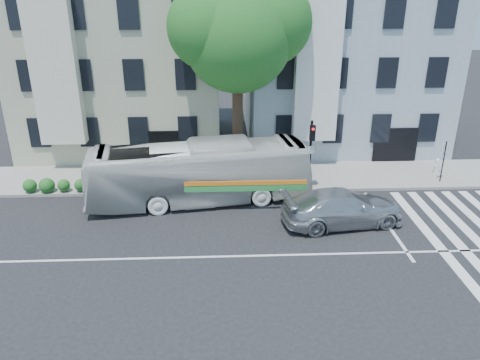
{
  "coord_description": "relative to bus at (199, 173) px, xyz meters",
  "views": [
    {
      "loc": [
        -0.95,
        -15.91,
        10.04
      ],
      "look_at": [
        -0.16,
        2.11,
        2.4
      ],
      "focal_mm": 35.0,
      "sensor_mm": 36.0,
      "label": 1
    }
  ],
  "objects": [
    {
      "name": "ground",
      "position": [
        2.0,
        -5.2,
        -1.51
      ],
      "size": [
        120.0,
        120.0,
        0.0
      ],
      "primitive_type": "plane",
      "color": "black",
      "rests_on": "ground"
    },
    {
      "name": "sidewalk_far",
      "position": [
        2.0,
        2.8,
        -1.43
      ],
      "size": [
        80.0,
        4.0,
        0.15
      ],
      "primitive_type": "cube",
      "color": "gray",
      "rests_on": "ground"
    },
    {
      "name": "building_left",
      "position": [
        -5.0,
        9.8,
        3.99
      ],
      "size": [
        12.0,
        10.0,
        11.0
      ],
      "primitive_type": "cube",
      "color": "#A6AA8F",
      "rests_on": "ground"
    },
    {
      "name": "building_right",
      "position": [
        9.0,
        9.8,
        3.99
      ],
      "size": [
        12.0,
        10.0,
        11.0
      ],
      "primitive_type": "cube",
      "color": "#9BB0B9",
      "rests_on": "ground"
    },
    {
      "name": "street_tree",
      "position": [
        2.06,
        3.54,
        6.32
      ],
      "size": [
        7.3,
        5.9,
        11.1
      ],
      "color": "#2D2116",
      "rests_on": "ground"
    },
    {
      "name": "bus",
      "position": [
        0.0,
        0.0,
        0.0
      ],
      "size": [
        4.07,
        11.09,
        3.02
      ],
      "primitive_type": "imported",
      "rotation": [
        0.0,
        0.0,
        1.72
      ],
      "color": "silver",
      "rests_on": "ground"
    },
    {
      "name": "sedan",
      "position": [
        6.44,
        -2.64,
        -0.72
      ],
      "size": [
        3.02,
        5.73,
        1.58
      ],
      "primitive_type": "imported",
      "rotation": [
        0.0,
        0.0,
        1.72
      ],
      "color": "#B3B7BB",
      "rests_on": "ground"
    },
    {
      "name": "hedge",
      "position": [
        -4.42,
        1.1,
        -1.01
      ],
      "size": [
        8.37,
        3.33,
        0.7
      ],
      "primitive_type": null,
      "rotation": [
        0.0,
        0.0,
        0.3
      ],
      "color": "#275B1D",
      "rests_on": "sidewalk_far"
    },
    {
      "name": "traffic_signal",
      "position": [
        5.55,
        0.74,
        0.95
      ],
      "size": [
        0.4,
        0.52,
        3.81
      ],
      "rotation": [
        0.0,
        0.0,
        0.09
      ],
      "color": "black",
      "rests_on": "ground"
    },
    {
      "name": "fire_hydrant",
      "position": [
        13.17,
        2.8,
        -0.93
      ],
      "size": [
        0.48,
        0.27,
        0.85
      ],
      "rotation": [
        0.0,
        0.0,
        0.2
      ],
      "color": "silver",
      "rests_on": "sidewalk_far"
    },
    {
      "name": "far_sign_pole",
      "position": [
        12.84,
        1.62,
        0.09
      ],
      "size": [
        0.39,
        0.23,
        2.26
      ],
      "rotation": [
        0.0,
        0.0,
        0.39
      ],
      "color": "black",
      "rests_on": "sidewalk_far"
    }
  ]
}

